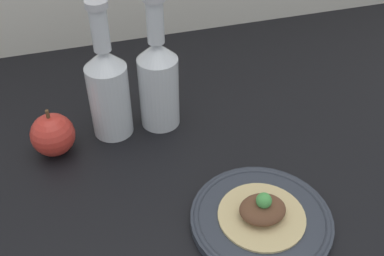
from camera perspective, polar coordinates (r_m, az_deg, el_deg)
ground_plane at (r=81.43cm, az=1.99°, el=-6.59°), size 180.00×110.00×4.00cm
plate at (r=72.52cm, az=8.77°, el=-11.34°), size 22.26×22.26×1.76cm
plated_food at (r=71.10cm, az=8.92°, el=-10.39°), size 13.70×13.70×5.01cm
cider_bottle_left at (r=83.86cm, az=-10.59°, el=5.01°), size 7.66×7.66×26.91cm
cider_bottle_right at (r=84.97cm, az=-4.29°, el=6.14°), size 7.66×7.66×26.91cm
apple at (r=85.12cm, az=-17.25°, el=-0.81°), size 8.00×8.00×9.52cm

